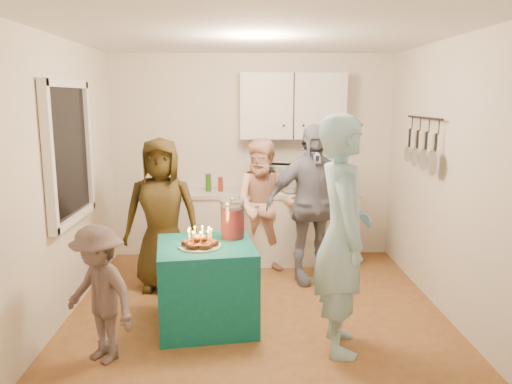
{
  "coord_description": "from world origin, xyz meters",
  "views": [
    {
      "loc": [
        -0.15,
        -4.41,
        2.05
      ],
      "look_at": [
        0.0,
        0.35,
        1.15
      ],
      "focal_mm": 35.0,
      "sensor_mm": 36.0,
      "label": 1
    }
  ],
  "objects_px": {
    "woman_back_left": "(162,214)",
    "child_near_left": "(99,294)",
    "man_birthday": "(343,235)",
    "woman_back_center": "(265,206)",
    "microwave": "(276,178)",
    "woman_back_right": "(311,204)",
    "counter": "(269,228)",
    "party_table": "(206,285)",
    "punch_jar": "(232,220)"
  },
  "relations": [
    {
      "from": "woman_back_left",
      "to": "child_near_left",
      "type": "relative_size",
      "value": 1.49
    },
    {
      "from": "man_birthday",
      "to": "woman_back_center",
      "type": "bearing_deg",
      "value": 17.23
    },
    {
      "from": "microwave",
      "to": "woman_back_right",
      "type": "height_order",
      "value": "woman_back_right"
    },
    {
      "from": "counter",
      "to": "woman_back_center",
      "type": "relative_size",
      "value": 1.39
    },
    {
      "from": "party_table",
      "to": "man_birthday",
      "type": "bearing_deg",
      "value": -22.65
    },
    {
      "from": "microwave",
      "to": "counter",
      "type": "bearing_deg",
      "value": -168.31
    },
    {
      "from": "woman_back_right",
      "to": "punch_jar",
      "type": "bearing_deg",
      "value": -149.05
    },
    {
      "from": "punch_jar",
      "to": "woman_back_center",
      "type": "height_order",
      "value": "woman_back_center"
    },
    {
      "from": "punch_jar",
      "to": "child_near_left",
      "type": "relative_size",
      "value": 0.31
    },
    {
      "from": "counter",
      "to": "woman_back_right",
      "type": "bearing_deg",
      "value": -59.37
    },
    {
      "from": "woman_back_left",
      "to": "man_birthday",
      "type": "bearing_deg",
      "value": -39.94
    },
    {
      "from": "punch_jar",
      "to": "woman_back_right",
      "type": "distance_m",
      "value": 1.22
    },
    {
      "from": "microwave",
      "to": "party_table",
      "type": "xyz_separation_m",
      "value": [
        -0.75,
        -1.8,
        -0.69
      ]
    },
    {
      "from": "microwave",
      "to": "punch_jar",
      "type": "height_order",
      "value": "microwave"
    },
    {
      "from": "microwave",
      "to": "man_birthday",
      "type": "xyz_separation_m",
      "value": [
        0.38,
        -2.27,
        -0.1
      ]
    },
    {
      "from": "party_table",
      "to": "woman_back_left",
      "type": "height_order",
      "value": "woman_back_left"
    },
    {
      "from": "counter",
      "to": "woman_back_right",
      "type": "xyz_separation_m",
      "value": [
        0.43,
        -0.72,
        0.46
      ]
    },
    {
      "from": "microwave",
      "to": "woman_back_right",
      "type": "xyz_separation_m",
      "value": [
        0.34,
        -0.72,
        -0.18
      ]
    },
    {
      "from": "woman_back_left",
      "to": "woman_back_center",
      "type": "bearing_deg",
      "value": 25.31
    },
    {
      "from": "party_table",
      "to": "woman_back_right",
      "type": "xyz_separation_m",
      "value": [
        1.09,
        1.08,
        0.51
      ]
    },
    {
      "from": "man_birthday",
      "to": "woman_back_left",
      "type": "relative_size",
      "value": 1.18
    },
    {
      "from": "woman_back_center",
      "to": "counter",
      "type": "bearing_deg",
      "value": 88.68
    },
    {
      "from": "woman_back_left",
      "to": "child_near_left",
      "type": "xyz_separation_m",
      "value": [
        -0.25,
        -1.54,
        -0.27
      ]
    },
    {
      "from": "man_birthday",
      "to": "woman_back_right",
      "type": "distance_m",
      "value": 1.56
    },
    {
      "from": "counter",
      "to": "microwave",
      "type": "relative_size",
      "value": 3.77
    },
    {
      "from": "man_birthday",
      "to": "woman_back_center",
      "type": "height_order",
      "value": "man_birthday"
    },
    {
      "from": "microwave",
      "to": "woman_back_left",
      "type": "xyz_separation_m",
      "value": [
        -1.29,
        -0.88,
        -0.25
      ]
    },
    {
      "from": "party_table",
      "to": "woman_back_right",
      "type": "bearing_deg",
      "value": 44.73
    },
    {
      "from": "woman_back_center",
      "to": "woman_back_left",
      "type": "bearing_deg",
      "value": -145.03
    },
    {
      "from": "child_near_left",
      "to": "woman_back_center",
      "type": "bearing_deg",
      "value": 92.51
    },
    {
      "from": "woman_back_center",
      "to": "woman_back_right",
      "type": "xyz_separation_m",
      "value": [
        0.49,
        -0.37,
        0.09
      ]
    },
    {
      "from": "microwave",
      "to": "child_near_left",
      "type": "bearing_deg",
      "value": -110.76
    },
    {
      "from": "counter",
      "to": "man_birthday",
      "type": "bearing_deg",
      "value": -78.38
    },
    {
      "from": "counter",
      "to": "punch_jar",
      "type": "distance_m",
      "value": 1.72
    },
    {
      "from": "counter",
      "to": "child_near_left",
      "type": "xyz_separation_m",
      "value": [
        -1.45,
        -2.42,
        0.12
      ]
    },
    {
      "from": "party_table",
      "to": "woman_back_left",
      "type": "relative_size",
      "value": 0.52
    },
    {
      "from": "party_table",
      "to": "woman_back_right",
      "type": "height_order",
      "value": "woman_back_right"
    },
    {
      "from": "party_table",
      "to": "child_near_left",
      "type": "xyz_separation_m",
      "value": [
        -0.79,
        -0.62,
        0.17
      ]
    },
    {
      "from": "counter",
      "to": "punch_jar",
      "type": "height_order",
      "value": "punch_jar"
    },
    {
      "from": "woman_back_left",
      "to": "woman_back_right",
      "type": "height_order",
      "value": "woman_back_right"
    },
    {
      "from": "woman_back_center",
      "to": "child_near_left",
      "type": "height_order",
      "value": "woman_back_center"
    },
    {
      "from": "punch_jar",
      "to": "woman_back_left",
      "type": "xyz_separation_m",
      "value": [
        -0.77,
        0.71,
        -0.11
      ]
    },
    {
      "from": "microwave",
      "to": "woman_back_right",
      "type": "relative_size",
      "value": 0.33
    },
    {
      "from": "party_table",
      "to": "punch_jar",
      "type": "relative_size",
      "value": 2.5
    },
    {
      "from": "woman_back_left",
      "to": "woman_back_center",
      "type": "distance_m",
      "value": 1.25
    },
    {
      "from": "punch_jar",
      "to": "woman_back_center",
      "type": "relative_size",
      "value": 0.21
    },
    {
      "from": "counter",
      "to": "woman_back_left",
      "type": "relative_size",
      "value": 1.34
    },
    {
      "from": "man_birthday",
      "to": "child_near_left",
      "type": "bearing_deg",
      "value": 96.09
    },
    {
      "from": "woman_back_left",
      "to": "child_near_left",
      "type": "distance_m",
      "value": 1.59
    },
    {
      "from": "punch_jar",
      "to": "woman_back_center",
      "type": "bearing_deg",
      "value": 73.83
    }
  ]
}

